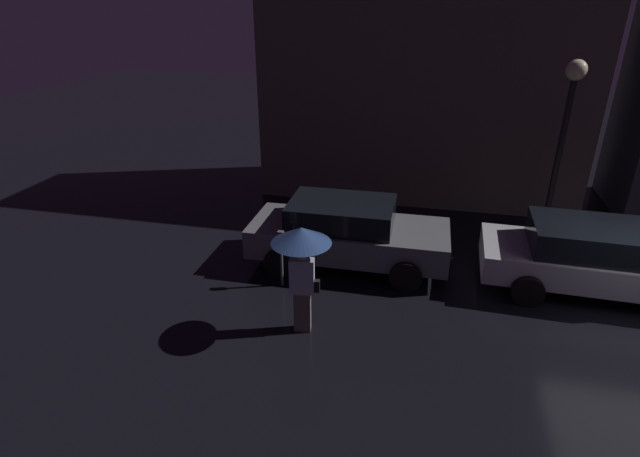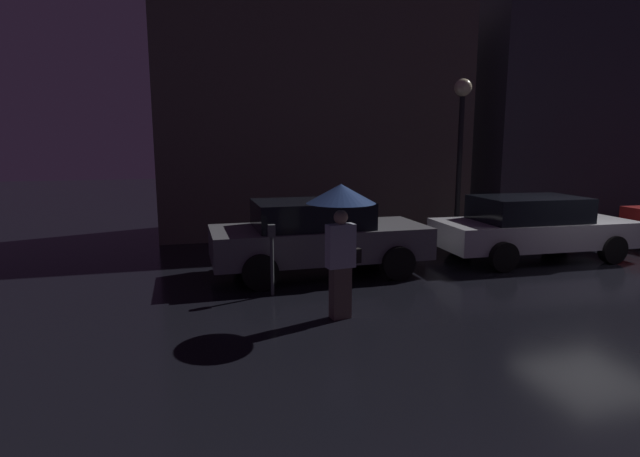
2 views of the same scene
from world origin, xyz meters
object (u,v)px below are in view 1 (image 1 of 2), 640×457
Objects in this scene: parked_car_grey at (347,232)px; parking_meter at (281,252)px; pedestrian_with_umbrella at (302,251)px; street_lamp_near at (567,113)px; parked_car_silver at (595,257)px.

parked_car_grey is 1.69m from parking_meter.
parked_car_grey is 2.13× the size of pedestrian_with_umbrella.
parked_car_grey is at bearing -151.52° from street_lamp_near.
parking_meter is 7.23m from street_lamp_near.
parking_meter is (-1.14, -1.25, -0.01)m from parked_car_grey.
street_lamp_near reaches higher than parked_car_silver.
pedestrian_with_umbrella is (-5.40, -2.66, 0.87)m from parked_car_silver.
pedestrian_with_umbrella is at bearing -97.61° from parked_car_grey.
parking_meter is (-6.21, -1.26, 0.03)m from parked_car_silver.
street_lamp_near is (-0.48, 2.47, 2.38)m from parked_car_silver.
street_lamp_near is (5.73, 3.74, 2.35)m from parking_meter.
pedestrian_with_umbrella is at bearing -59.79° from parking_meter.
parked_car_grey is 1.02× the size of street_lamp_near.
parked_car_silver is at bearing -78.99° from street_lamp_near.
pedestrian_with_umbrella is at bearing -133.77° from street_lamp_near.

